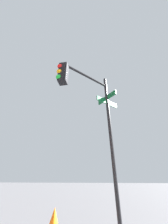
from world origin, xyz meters
TOP-DOWN VIEW (x-y plane):
  - traffic_signal_near at (-6.18, -6.59)m, footprint 2.05×2.01m
  - traffic_cone at (-5.05, -7.20)m, footprint 0.36×0.36m

SIDE VIEW (x-z plane):
  - traffic_cone at x=-5.05m, z-range 0.00..0.56m
  - traffic_signal_near at x=-6.18m, z-range 1.09..6.39m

